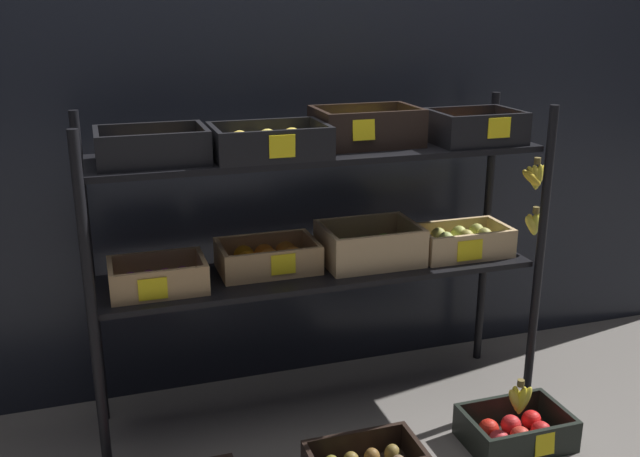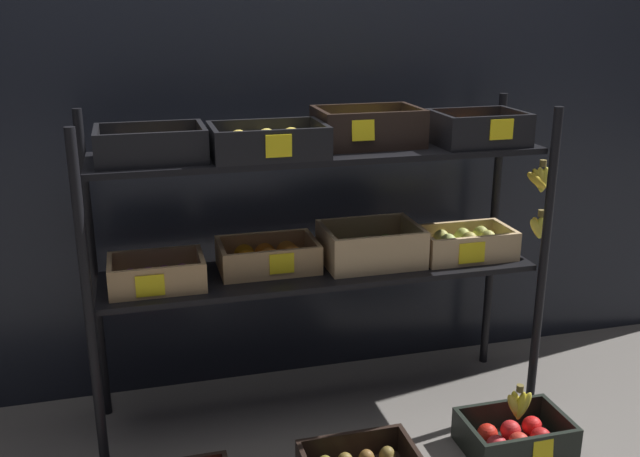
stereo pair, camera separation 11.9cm
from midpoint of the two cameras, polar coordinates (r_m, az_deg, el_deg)
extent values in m
plane|color=#605B56|center=(2.78, -1.26, -14.26)|extent=(10.00, 10.00, 0.00)
cube|color=black|center=(2.79, -3.68, 5.99)|extent=(3.95, 0.12, 1.81)
cylinder|color=black|center=(2.27, -19.18, -6.82)|extent=(0.03, 0.03, 1.14)
cylinder|color=black|center=(2.68, 15.90, -2.65)|extent=(0.03, 0.03, 1.14)
cylinder|color=black|center=(2.61, -19.12, -3.54)|extent=(0.03, 0.03, 1.14)
cylinder|color=black|center=(2.98, 12.01, -0.32)|extent=(0.03, 0.03, 1.14)
cube|color=black|center=(2.53, -1.35, -3.44)|extent=(1.52, 0.34, 0.02)
cube|color=black|center=(2.41, -1.42, 6.04)|extent=(1.52, 0.34, 0.02)
cube|color=tan|center=(2.41, -14.15, -4.64)|extent=(0.31, 0.21, 0.01)
cube|color=tan|center=(2.31, -14.06, -4.35)|extent=(0.31, 0.02, 0.09)
cube|color=tan|center=(2.49, -14.41, -2.77)|extent=(0.31, 0.02, 0.09)
cube|color=tan|center=(2.39, -17.74, -3.86)|extent=(0.02, 0.17, 0.09)
cube|color=tan|center=(2.41, -10.77, -3.19)|extent=(0.02, 0.17, 0.09)
sphere|color=#611A55|center=(2.37, -16.19, -4.43)|extent=(0.05, 0.05, 0.05)
sphere|color=#5F1854|center=(2.37, -14.84, -4.33)|extent=(0.05, 0.05, 0.05)
sphere|color=#552955|center=(2.37, -13.44, -4.20)|extent=(0.05, 0.05, 0.05)
sphere|color=#5A1B5C|center=(2.38, -12.04, -4.01)|extent=(0.05, 0.05, 0.05)
sphere|color=#67255A|center=(2.43, -16.24, -3.92)|extent=(0.05, 0.05, 0.05)
sphere|color=#672654|center=(2.43, -14.88, -3.77)|extent=(0.05, 0.05, 0.05)
sphere|color=#62224A|center=(2.43, -13.65, -3.65)|extent=(0.05, 0.05, 0.05)
sphere|color=#65274D|center=(2.44, -12.30, -3.50)|extent=(0.05, 0.05, 0.05)
cube|color=yellow|center=(2.30, -14.66, -4.72)|extent=(0.09, 0.01, 0.07)
cube|color=tan|center=(2.52, -5.53, -3.17)|extent=(0.34, 0.22, 0.01)
cube|color=tan|center=(2.41, -5.02, -2.88)|extent=(0.34, 0.02, 0.09)
cube|color=tan|center=(2.60, -6.06, -1.34)|extent=(0.34, 0.02, 0.09)
cube|color=tan|center=(2.48, -9.25, -2.46)|extent=(0.02, 0.19, 0.09)
cube|color=tan|center=(2.54, -1.96, -1.71)|extent=(0.02, 0.19, 0.09)
sphere|color=orange|center=(2.47, -7.18, -2.65)|extent=(0.07, 0.07, 0.07)
sphere|color=orange|center=(2.48, -5.42, -2.45)|extent=(0.07, 0.07, 0.07)
sphere|color=orange|center=(2.50, -3.57, -2.26)|extent=(0.07, 0.07, 0.07)
sphere|color=orange|center=(2.53, -7.45, -2.19)|extent=(0.07, 0.07, 0.07)
sphere|color=orange|center=(2.53, -5.80, -2.07)|extent=(0.07, 0.07, 0.07)
sphere|color=orange|center=(2.55, -4.08, -1.86)|extent=(0.07, 0.07, 0.07)
cube|color=yellow|center=(2.41, -4.36, -2.88)|extent=(0.08, 0.00, 0.07)
cube|color=tan|center=(2.59, 2.65, -2.51)|extent=(0.35, 0.26, 0.01)
cube|color=tan|center=(2.46, 3.66, -1.94)|extent=(0.35, 0.02, 0.13)
cube|color=tan|center=(2.68, 1.76, -0.29)|extent=(0.35, 0.02, 0.13)
cube|color=tan|center=(2.52, -0.84, -1.45)|extent=(0.02, 0.23, 0.13)
cube|color=tan|center=(2.63, 6.03, -0.72)|extent=(0.02, 0.23, 0.13)
sphere|color=#84B035|center=(2.52, 1.28, -2.09)|extent=(0.07, 0.07, 0.07)
sphere|color=#81BB40|center=(2.55, 3.05, -1.89)|extent=(0.07, 0.07, 0.07)
sphere|color=#8FB836|center=(2.57, 4.58, -1.74)|extent=(0.07, 0.07, 0.07)
sphere|color=#82C53F|center=(2.59, 0.64, -1.58)|extent=(0.07, 0.07, 0.07)
sphere|color=#87B849|center=(2.61, 2.29, -1.37)|extent=(0.07, 0.07, 0.07)
sphere|color=#81BA30|center=(2.64, 3.86, -1.17)|extent=(0.07, 0.07, 0.07)
cube|color=tan|center=(2.71, 9.96, -1.91)|extent=(0.34, 0.20, 0.01)
cube|color=tan|center=(2.61, 10.97, -1.45)|extent=(0.34, 0.02, 0.09)
cube|color=tan|center=(2.77, 9.13, -0.25)|extent=(0.34, 0.02, 0.09)
cube|color=tan|center=(2.62, 6.84, -1.19)|extent=(0.02, 0.17, 0.09)
cube|color=tan|center=(2.77, 13.03, -0.49)|extent=(0.02, 0.17, 0.09)
ellipsoid|color=#ABBB5D|center=(2.63, 8.75, -1.23)|extent=(0.07, 0.07, 0.09)
ellipsoid|color=gold|center=(2.67, 10.35, -1.03)|extent=(0.07, 0.07, 0.09)
ellipsoid|color=#BAB654|center=(2.70, 11.75, -0.87)|extent=(0.07, 0.07, 0.09)
ellipsoid|color=#B3AF4D|center=(2.67, 8.18, -0.89)|extent=(0.07, 0.07, 0.09)
ellipsoid|color=#BCC354|center=(2.71, 9.81, -0.72)|extent=(0.07, 0.07, 0.09)
ellipsoid|color=#ADB14C|center=(2.75, 11.18, -0.54)|extent=(0.07, 0.07, 0.09)
cube|color=yellow|center=(2.59, 10.61, -1.74)|extent=(0.10, 0.01, 0.07)
cube|color=black|center=(2.29, -14.68, 5.29)|extent=(0.34, 0.24, 0.01)
cube|color=black|center=(2.17, -14.59, 6.07)|extent=(0.34, 0.02, 0.09)
cube|color=black|center=(2.39, -14.96, 7.06)|extent=(0.34, 0.02, 0.09)
cube|color=black|center=(2.28, -18.83, 6.22)|extent=(0.02, 0.21, 0.09)
cube|color=black|center=(2.30, -10.77, 6.93)|extent=(0.02, 0.21, 0.09)
ellipsoid|color=brown|center=(2.25, -17.10, 5.87)|extent=(0.05, 0.05, 0.07)
ellipsoid|color=brown|center=(2.25, -15.52, 6.00)|extent=(0.05, 0.05, 0.07)
ellipsoid|color=brown|center=(2.25, -13.88, 6.16)|extent=(0.05, 0.05, 0.07)
ellipsoid|color=brown|center=(2.26, -12.20, 6.30)|extent=(0.05, 0.05, 0.07)
ellipsoid|color=brown|center=(2.32, -17.19, 6.24)|extent=(0.05, 0.05, 0.07)
ellipsoid|color=brown|center=(2.32, -15.56, 6.37)|extent=(0.05, 0.05, 0.07)
ellipsoid|color=brown|center=(2.32, -14.11, 6.49)|extent=(0.05, 0.05, 0.07)
ellipsoid|color=brown|center=(2.33, -12.55, 6.62)|extent=(0.05, 0.05, 0.07)
cube|color=black|center=(2.31, -5.52, 5.88)|extent=(0.37, 0.24, 0.01)
cube|color=black|center=(2.19, -4.92, 6.64)|extent=(0.37, 0.02, 0.09)
cube|color=black|center=(2.41, -6.15, 7.60)|extent=(0.37, 0.02, 0.09)
cube|color=black|center=(2.27, -9.92, 6.82)|extent=(0.02, 0.21, 0.09)
cube|color=black|center=(2.35, -1.34, 7.41)|extent=(0.02, 0.21, 0.09)
sphere|color=gold|center=(2.26, -7.44, 6.61)|extent=(0.07, 0.07, 0.07)
sphere|color=#D7BC57|center=(2.27, -5.42, 6.73)|extent=(0.07, 0.07, 0.07)
sphere|color=#D7B352|center=(2.29, -3.28, 6.89)|extent=(0.07, 0.07, 0.07)
sphere|color=gold|center=(2.32, -7.89, 6.88)|extent=(0.07, 0.07, 0.07)
sphere|color=#D6C14E|center=(2.34, -5.67, 7.05)|extent=(0.07, 0.07, 0.07)
sphere|color=yellow|center=(2.35, -3.71, 7.18)|extent=(0.07, 0.07, 0.07)
cube|color=yellow|center=(2.19, -4.60, 6.55)|extent=(0.08, 0.01, 0.07)
cube|color=black|center=(2.50, 2.33, 6.82)|extent=(0.35, 0.24, 0.01)
cube|color=black|center=(2.38, 3.27, 7.87)|extent=(0.35, 0.02, 0.12)
cube|color=black|center=(2.59, 1.49, 8.68)|extent=(0.35, 0.02, 0.12)
cube|color=black|center=(2.43, -1.44, 8.10)|extent=(0.02, 0.20, 0.12)
cube|color=black|center=(2.55, 5.97, 8.45)|extent=(0.02, 0.20, 0.12)
ellipsoid|color=yellow|center=(2.42, 0.34, 7.58)|extent=(0.06, 0.06, 0.08)
ellipsoid|color=yellow|center=(2.44, 1.95, 7.67)|extent=(0.06, 0.06, 0.08)
ellipsoid|color=yellow|center=(2.46, 3.31, 7.72)|extent=(0.06, 0.06, 0.08)
ellipsoid|color=yellow|center=(2.49, 4.67, 7.81)|extent=(0.06, 0.06, 0.08)
ellipsoid|color=yellow|center=(2.49, -0.03, 7.86)|extent=(0.06, 0.06, 0.08)
ellipsoid|color=yellow|center=(2.51, 1.36, 7.94)|extent=(0.06, 0.06, 0.08)
ellipsoid|color=yellow|center=(2.53, 2.80, 8.00)|extent=(0.06, 0.06, 0.08)
ellipsoid|color=yellow|center=(2.56, 4.14, 8.08)|extent=(0.06, 0.06, 0.08)
cube|color=yellow|center=(2.35, 2.06, 7.90)|extent=(0.08, 0.01, 0.07)
cube|color=black|center=(2.58, 10.90, 6.89)|extent=(0.31, 0.23, 0.01)
cube|color=black|center=(2.48, 12.17, 7.71)|extent=(0.31, 0.02, 0.10)
cube|color=black|center=(2.67, 9.85, 8.53)|extent=(0.31, 0.02, 0.10)
cube|color=black|center=(2.51, 8.02, 8.04)|extent=(0.02, 0.20, 0.10)
cube|color=black|center=(2.65, 13.77, 8.21)|extent=(0.02, 0.20, 0.10)
sphere|color=orange|center=(2.51, 9.89, 7.48)|extent=(0.06, 0.06, 0.06)
sphere|color=orange|center=(2.54, 11.34, 7.53)|extent=(0.06, 0.06, 0.06)
sphere|color=orange|center=(2.58, 12.74, 7.59)|extent=(0.06, 0.06, 0.06)
sphere|color=orange|center=(2.58, 9.16, 7.78)|extent=(0.06, 0.06, 0.06)
sphere|color=orange|center=(2.61, 10.54, 7.82)|extent=(0.06, 0.06, 0.06)
sphere|color=orange|center=(2.65, 11.98, 7.86)|extent=(0.06, 0.06, 0.06)
cube|color=yellow|center=(2.48, 12.80, 7.84)|extent=(0.08, 0.00, 0.07)
cylinder|color=brown|center=(2.74, 15.70, 1.42)|extent=(0.02, 0.02, 0.02)
ellipsoid|color=yellow|center=(2.74, 15.35, 0.27)|extent=(0.08, 0.03, 0.09)
ellipsoid|color=yellow|center=(2.75, 15.35, 0.34)|extent=(0.06, 0.03, 0.09)
ellipsoid|color=yellow|center=(2.75, 15.63, 0.31)|extent=(0.03, 0.03, 0.09)
ellipsoid|color=yellow|center=(2.76, 15.76, 0.37)|extent=(0.06, 0.03, 0.09)
ellipsoid|color=gold|center=(2.76, 15.89, 0.38)|extent=(0.08, 0.03, 0.09)
cylinder|color=brown|center=(2.71, 15.79, 5.22)|extent=(0.02, 0.02, 0.02)
ellipsoid|color=yellow|center=(2.70, 15.33, 3.91)|extent=(0.10, 0.04, 0.08)
ellipsoid|color=yellow|center=(2.71, 15.42, 3.97)|extent=(0.07, 0.03, 0.10)
ellipsoid|color=yellow|center=(2.72, 15.63, 3.97)|extent=(0.05, 0.03, 0.10)
ellipsoid|color=yellow|center=(2.72, 15.84, 3.97)|extent=(0.05, 0.03, 0.10)
ellipsoid|color=yellow|center=(2.73, 15.96, 4.01)|extent=(0.07, 0.03, 0.10)
ellipsoid|color=yellow|center=(2.74, 16.05, 4.05)|extent=(0.09, 0.03, 0.09)
cube|color=black|center=(2.49, 1.33, -16.86)|extent=(0.37, 0.02, 0.10)
cube|color=black|center=(2.47, 6.19, -17.30)|extent=(0.02, 0.18, 0.10)
ellipsoid|color=brown|center=(2.47, 4.37, -17.53)|extent=(0.05, 0.05, 0.07)
cube|color=black|center=(2.67, 14.00, -16.15)|extent=(0.36, 0.24, 0.01)
cube|color=black|center=(2.56, 15.46, -16.33)|extent=(0.36, 0.02, 0.11)
cube|color=black|center=(2.72, 12.82, -13.92)|extent=(0.36, 0.02, 0.11)
cube|color=black|center=(2.56, 10.69, -15.93)|extent=(0.02, 0.21, 0.11)
cube|color=black|center=(2.72, 17.27, -14.26)|extent=(0.02, 0.21, 0.11)
sphere|color=red|center=(2.58, 12.79, -16.21)|extent=(0.07, 0.07, 0.07)
sphere|color=red|center=(2.62, 14.42, -15.83)|extent=(0.07, 0.07, 0.07)
sphere|color=red|center=(2.66, 15.98, -15.33)|extent=(0.07, 0.07, 0.07)
sphere|color=red|center=(2.63, 12.03, -15.42)|extent=(0.07, 0.07, 0.07)
sphere|color=red|center=(2.67, 13.75, -15.02)|extent=(0.07, 0.07, 0.07)
sphere|color=red|center=(2.72, 15.31, -14.58)|extent=(0.07, 0.07, 0.07)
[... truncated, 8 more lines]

